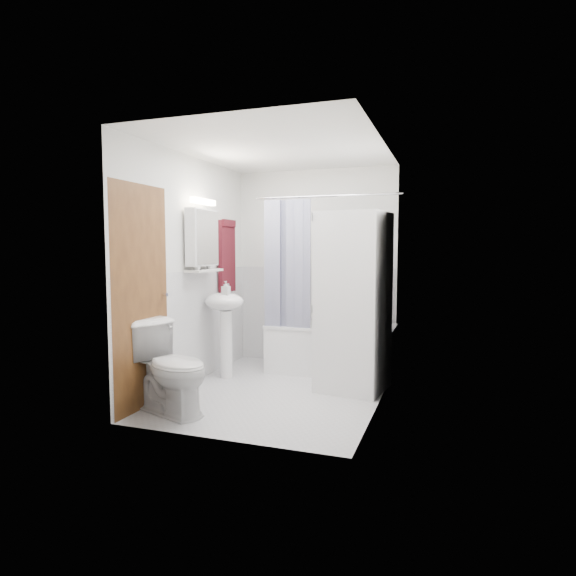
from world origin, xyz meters
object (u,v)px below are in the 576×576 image
(sink, at_px, (225,315))
(bathtub, at_px, (331,346))
(washer_dryer, at_px, (353,302))
(toilet, at_px, (171,368))

(sink, bearing_deg, bathtub, 30.17)
(sink, relative_size, washer_dryer, 0.58)
(bathtub, bearing_deg, washer_dryer, -58.21)
(sink, xyz_separation_m, toilet, (0.07, -1.21, -0.31))
(sink, xyz_separation_m, washer_dryer, (1.43, 0.02, 0.19))
(bathtub, xyz_separation_m, washer_dryer, (0.37, -0.60, 0.59))
(bathtub, relative_size, washer_dryer, 0.81)
(bathtub, height_order, sink, sink)
(bathtub, height_order, washer_dryer, washer_dryer)
(sink, relative_size, toilet, 1.29)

